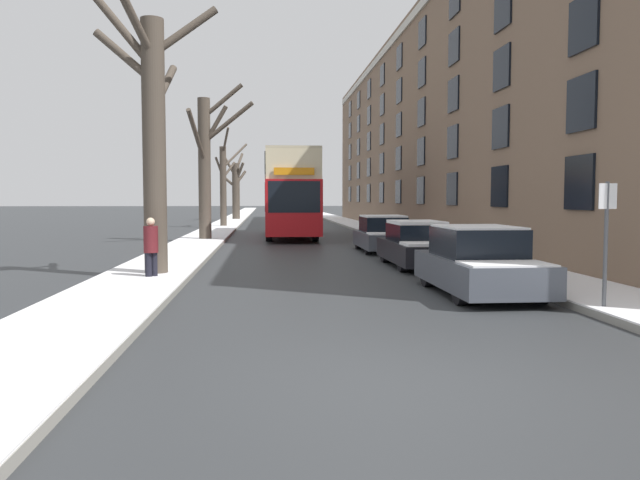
# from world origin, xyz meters

# --- Properties ---
(ground_plane) EXTENTS (320.00, 320.00, 0.00)m
(ground_plane) POSITION_xyz_m (0.00, 0.00, 0.00)
(ground_plane) COLOR #303335
(sidewalk_left) EXTENTS (2.23, 130.00, 0.16)m
(sidewalk_left) POSITION_xyz_m (-4.83, 53.00, 0.08)
(sidewalk_left) COLOR gray
(sidewalk_left) RESTS_ON ground
(sidewalk_right) EXTENTS (2.23, 130.00, 0.16)m
(sidewalk_right) POSITION_xyz_m (4.83, 53.00, 0.08)
(sidewalk_right) COLOR gray
(sidewalk_right) RESTS_ON ground
(terrace_facade_right) EXTENTS (9.10, 54.21, 12.12)m
(terrace_facade_right) POSITION_xyz_m (10.44, 29.48, 6.06)
(terrace_facade_right) COLOR #7A604C
(terrace_facade_right) RESTS_ON ground
(bare_tree_left_0) EXTENTS (3.58, 3.76, 7.66)m
(bare_tree_left_0) POSITION_xyz_m (-4.65, 9.35, 3.73)
(bare_tree_left_0) COLOR #4C4238
(bare_tree_left_0) RESTS_ON ground
(bare_tree_left_1) EXTENTS (2.88, 2.68, 7.30)m
(bare_tree_left_1) POSITION_xyz_m (-4.57, 22.69, 3.67)
(bare_tree_left_1) COLOR #4C4238
(bare_tree_left_1) RESTS_ON ground
(bare_tree_left_2) EXTENTS (2.24, 3.45, 6.78)m
(bare_tree_left_2) POSITION_xyz_m (-4.68, 36.70, 3.12)
(bare_tree_left_2) COLOR #4C4238
(bare_tree_left_2) RESTS_ON ground
(bare_tree_left_3) EXTENTS (2.44, 3.01, 6.31)m
(bare_tree_left_3) POSITION_xyz_m (-4.55, 51.02, 2.98)
(bare_tree_left_3) COLOR #4C4238
(bare_tree_left_3) RESTS_ON ground
(double_decker_bus) EXTENTS (2.56, 10.83, 4.34)m
(double_decker_bus) POSITION_xyz_m (-0.59, 26.05, 2.46)
(double_decker_bus) COLOR red
(double_decker_bus) RESTS_ON ground
(parked_car_0) EXTENTS (1.80, 4.10, 1.45)m
(parked_car_0) POSITION_xyz_m (2.66, 6.17, 0.66)
(parked_car_0) COLOR #474C56
(parked_car_0) RESTS_ON ground
(parked_car_1) EXTENTS (1.68, 4.29, 1.37)m
(parked_car_1) POSITION_xyz_m (2.66, 11.56, 0.63)
(parked_car_1) COLOR black
(parked_car_1) RESTS_ON ground
(parked_car_2) EXTENTS (1.82, 4.02, 1.38)m
(parked_car_2) POSITION_xyz_m (2.66, 16.91, 0.64)
(parked_car_2) COLOR #474C56
(parked_car_2) RESTS_ON ground
(pedestrian_left_sidewalk) EXTENTS (0.34, 0.34, 1.57)m
(pedestrian_left_sidewalk) POSITION_xyz_m (-4.59, 8.61, 0.86)
(pedestrian_left_sidewalk) COLOR black
(pedestrian_left_sidewalk) RESTS_ON ground
(street_sign_post) EXTENTS (0.32, 0.07, 2.32)m
(street_sign_post) POSITION_xyz_m (4.02, 3.65, 1.34)
(street_sign_post) COLOR #4C4F54
(street_sign_post) RESTS_ON ground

